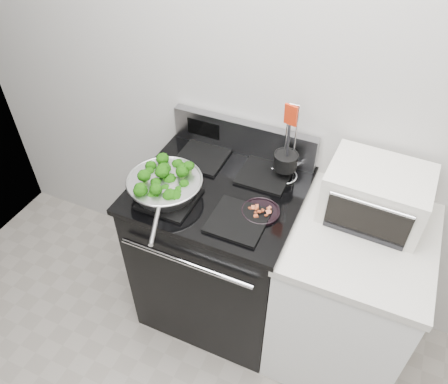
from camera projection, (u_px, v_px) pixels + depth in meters
The scene contains 8 objects.
back_wall at pixel (311, 92), 1.93m from camera, with size 4.00×0.02×2.70m, color #B8B4AE.
gas_range at pixel (220, 250), 2.38m from camera, with size 0.79×0.69×1.13m.
counter at pixel (344, 297), 2.19m from camera, with size 0.62×0.68×0.92m.
skillet at pixel (165, 185), 1.99m from camera, with size 0.35×0.53×0.07m.
broccoli_pile at pixel (165, 182), 1.98m from camera, with size 0.27×0.27×0.10m, color black, non-canonical shape.
bacon_plate at pixel (261, 210), 1.93m from camera, with size 0.17×0.17×0.04m.
utensil_holder at pixel (285, 165), 2.07m from camera, with size 0.13×0.13×0.41m.
toaster_oven at pixel (376, 194), 1.89m from camera, with size 0.44×0.34×0.24m.
Camera 1 is at (0.35, 0.02, 2.33)m, focal length 35.00 mm.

